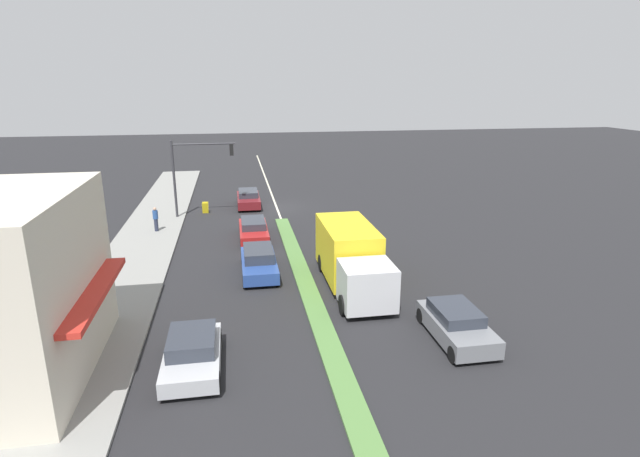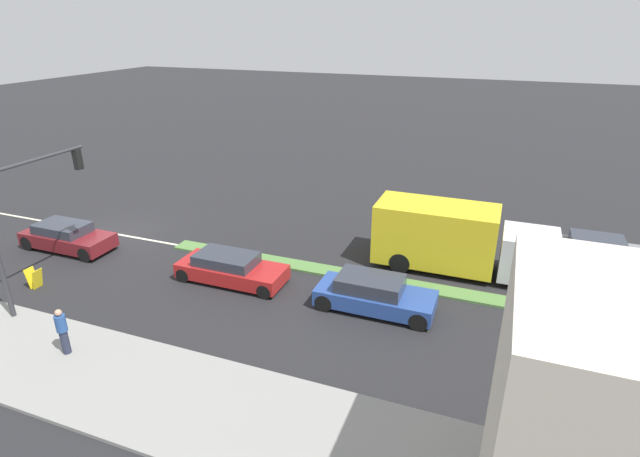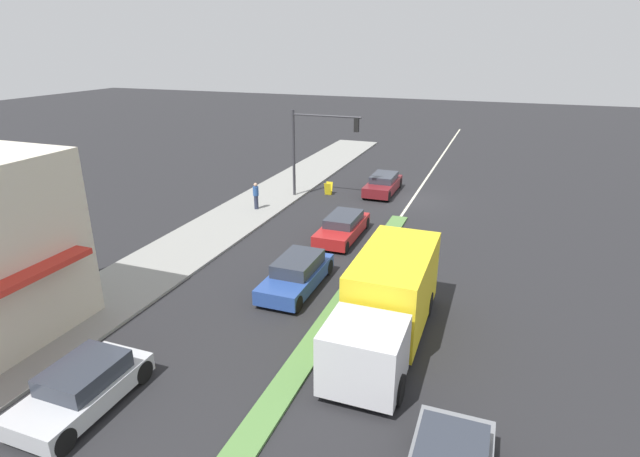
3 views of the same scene
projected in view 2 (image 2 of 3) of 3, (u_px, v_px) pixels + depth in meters
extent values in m
plane|color=#232326|center=(478.00, 299.00, 19.66)|extent=(160.00, 160.00, 0.00)
cube|color=beige|center=(114.00, 234.00, 25.58)|extent=(0.16, 60.00, 0.01)
cylinder|color=#333338|center=(34.00, 160.00, 18.21)|extent=(4.50, 0.12, 0.12)
cube|color=black|center=(78.00, 159.00, 20.06)|extent=(0.28, 0.24, 0.84)
sphere|color=red|center=(74.00, 152.00, 20.00)|extent=(0.18, 0.18, 0.18)
sphere|color=gold|center=(75.00, 159.00, 20.10)|extent=(0.18, 0.18, 0.18)
sphere|color=green|center=(76.00, 165.00, 20.21)|extent=(0.18, 0.18, 0.18)
cylinder|color=#282D42|center=(65.00, 342.00, 16.14)|extent=(0.26, 0.26, 0.84)
cylinder|color=#284C8C|center=(61.00, 323.00, 15.86)|extent=(0.34, 0.34, 0.57)
sphere|color=tan|center=(58.00, 313.00, 15.71)|extent=(0.22, 0.22, 0.22)
cube|color=yellow|center=(32.00, 278.00, 20.37)|extent=(0.45, 0.21, 0.84)
cube|color=yellow|center=(37.00, 279.00, 20.26)|extent=(0.45, 0.21, 0.84)
cube|color=silver|center=(529.00, 255.00, 20.52)|extent=(2.28, 2.20, 1.90)
cube|color=yellow|center=(435.00, 234.00, 21.65)|extent=(2.40, 5.10, 2.60)
cylinder|color=black|center=(531.00, 261.00, 21.69)|extent=(0.28, 0.90, 0.90)
cylinder|color=black|center=(531.00, 284.00, 19.83)|extent=(0.28, 0.90, 0.90)
cylinder|color=black|center=(410.00, 243.00, 23.43)|extent=(0.28, 0.90, 0.90)
cylinder|color=black|center=(400.00, 263.00, 21.57)|extent=(0.28, 0.90, 0.90)
cube|color=#AD1E1E|center=(232.00, 271.00, 20.80)|extent=(1.75, 4.56, 0.60)
cube|color=#2D333D|center=(226.00, 259.00, 20.67)|extent=(1.49, 2.51, 0.44)
cylinder|color=black|center=(281.00, 274.00, 20.91)|extent=(0.22, 0.61, 0.61)
cylinder|color=black|center=(264.00, 291.00, 19.58)|extent=(0.22, 0.61, 0.61)
cylinder|color=black|center=(204.00, 260.00, 22.15)|extent=(0.22, 0.61, 0.61)
cylinder|color=black|center=(183.00, 275.00, 20.82)|extent=(0.22, 0.61, 0.61)
cube|color=#284793|center=(375.00, 298.00, 18.76)|extent=(1.77, 4.44, 0.61)
cube|color=#2D333D|center=(370.00, 283.00, 18.61)|extent=(1.51, 2.44, 0.54)
cylinder|color=black|center=(426.00, 300.00, 18.91)|extent=(0.22, 0.68, 0.68)
cylinder|color=black|center=(418.00, 322.00, 17.56)|extent=(0.22, 0.68, 0.68)
cylinder|color=black|center=(337.00, 284.00, 20.08)|extent=(0.22, 0.68, 0.68)
cylinder|color=black|center=(324.00, 303.00, 18.73)|extent=(0.22, 0.68, 0.68)
cube|color=maroon|center=(68.00, 239.00, 23.71)|extent=(1.77, 4.42, 0.64)
cube|color=#2D333D|center=(63.00, 228.00, 23.57)|extent=(1.50, 2.43, 0.45)
cylinder|color=black|center=(110.00, 241.00, 23.87)|extent=(0.22, 0.70, 0.70)
cylinder|color=black|center=(85.00, 255.00, 22.52)|extent=(0.22, 0.70, 0.70)
cylinder|color=black|center=(55.00, 231.00, 25.02)|extent=(0.22, 0.70, 0.70)
cylinder|color=black|center=(28.00, 243.00, 23.68)|extent=(0.22, 0.70, 0.70)
cube|color=slate|center=(600.00, 254.00, 22.20)|extent=(1.84, 3.98, 0.67)
cube|color=#2D333D|center=(597.00, 242.00, 22.05)|extent=(1.56, 2.19, 0.45)
cylinder|color=black|center=(636.00, 256.00, 22.46)|extent=(0.22, 0.64, 0.64)
cylinder|color=black|center=(559.00, 245.00, 23.50)|extent=(0.22, 0.64, 0.64)
cylinder|color=black|center=(561.00, 260.00, 22.09)|extent=(0.22, 0.64, 0.64)
cylinder|color=black|center=(597.00, 379.00, 14.74)|extent=(0.22, 0.70, 0.70)
cylinder|color=black|center=(604.00, 419.00, 13.28)|extent=(0.22, 0.70, 0.70)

